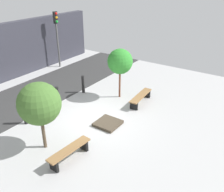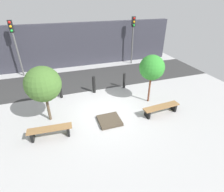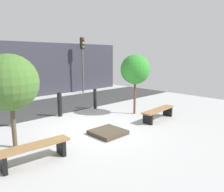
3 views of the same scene
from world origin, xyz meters
TOP-DOWN VIEW (x-y plane):
  - ground_plane at (0.00, 0.00)m, footprint 18.00×18.00m
  - road_strip at (0.00, 4.49)m, footprint 18.00×3.75m
  - building_facade at (0.00, 7.63)m, footprint 16.20×0.50m
  - bench_left at (-2.68, -0.95)m, footprint 1.84×0.51m
  - bench_right at (2.68, -0.95)m, footprint 1.98×0.54m
  - planter_bed at (0.00, -0.75)m, footprint 1.04×1.03m
  - tree_behind_left_bench at (-2.68, 0.36)m, footprint 1.59×1.59m
  - tree_behind_right_bench at (2.68, 0.36)m, footprint 1.32×1.32m
  - bollard_far_left at (-2.00, 2.36)m, footprint 0.16×0.16m
  - bollard_left at (0.00, 2.36)m, footprint 0.19×0.19m
  - bollard_center at (2.00, 2.36)m, footprint 0.16×0.16m
  - traffic_light_mid_west at (4.44, 6.65)m, footprint 0.28×0.27m

SIDE VIEW (x-z plane):
  - ground_plane at x=0.00m, z-range 0.00..0.00m
  - road_strip at x=0.00m, z-range 0.00..0.01m
  - planter_bed at x=0.00m, z-range 0.00..0.14m
  - bench_right at x=2.68m, z-range 0.11..0.56m
  - bench_left at x=-2.68m, z-range 0.11..0.59m
  - bollard_far_left at x=-2.00m, z-range 0.00..0.99m
  - bollard_center at x=2.00m, z-range 0.00..1.01m
  - bollard_left at x=0.00m, z-range 0.00..1.06m
  - building_facade at x=0.00m, z-range 0.00..3.46m
  - tree_behind_left_bench at x=-2.68m, z-range 0.55..3.26m
  - tree_behind_right_bench at x=2.68m, z-range 0.68..3.36m
  - traffic_light_mid_west at x=4.44m, z-range 0.73..4.57m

